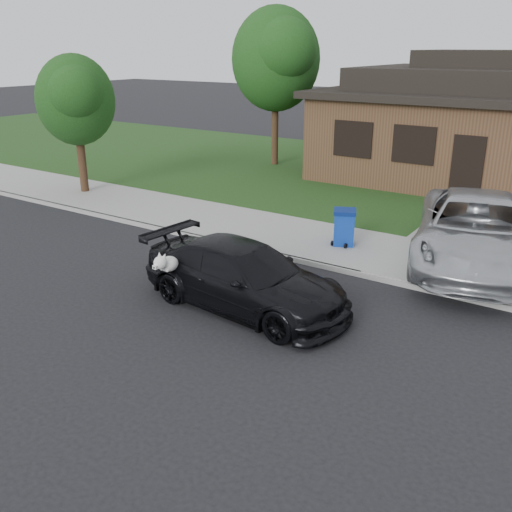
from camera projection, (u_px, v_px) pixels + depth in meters
The scene contains 10 objects.
ground at pixel (130, 291), 12.16m from camera, with size 120.00×120.00×0.00m, color black.
sidewalk at pixel (259, 230), 16.03m from camera, with size 60.00×3.00×0.12m, color gray.
curb at pixel (228, 244), 14.87m from camera, with size 60.00×0.12×0.12m, color gray.
lawn at pixel (372, 178), 22.27m from camera, with size 60.00×13.00×0.13m, color #193814.
sedan at pixel (244, 277), 11.21m from camera, with size 4.62×2.31×1.30m.
minivan at pixel (476, 231), 13.08m from camera, with size 2.63×5.70×1.58m, color #B4B7BC.
recycling_bin at pixel (344, 227), 14.52m from camera, with size 0.73×0.73×0.92m.
house at pixel (499, 126), 21.02m from camera, with size 12.60×8.60×4.65m.
tree_0 at pixel (278, 57), 22.90m from camera, with size 3.78×3.60×6.34m.
tree_2 at pixel (76, 99), 18.86m from camera, with size 2.73×2.60×4.59m.
Camera 1 is at (8.42, -7.77, 4.93)m, focal length 40.00 mm.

